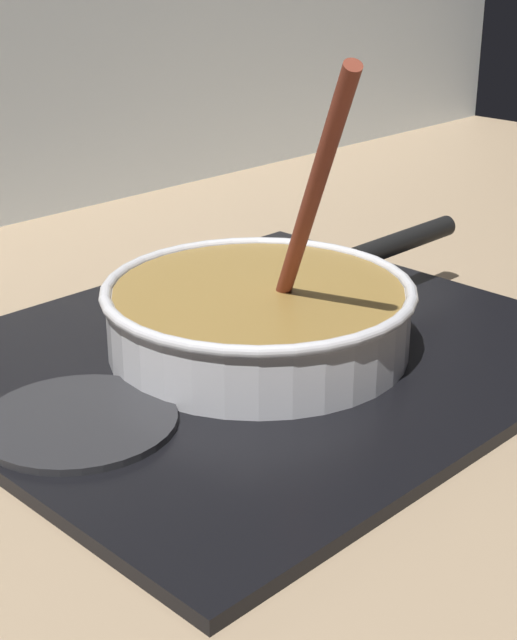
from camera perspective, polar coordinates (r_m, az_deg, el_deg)
name	(u,v)px	position (r m, az deg, el deg)	size (l,w,h in m)	color
ground	(473,480)	(0.76, 12.67, -9.29)	(2.40, 1.60, 0.04)	#9E8466
hob_plate	(258,356)	(0.88, 0.00, -2.16)	(0.56, 0.48, 0.01)	black
burner_ring	(258,346)	(0.87, 0.00, -1.57)	(0.20, 0.20, 0.01)	#592D0C
spare_burner	(79,421)	(0.76, -10.68, -5.94)	(0.15, 0.15, 0.01)	#262628
cooking_pan	(260,314)	(0.86, 0.09, 0.36)	(0.43, 0.30, 0.28)	silver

